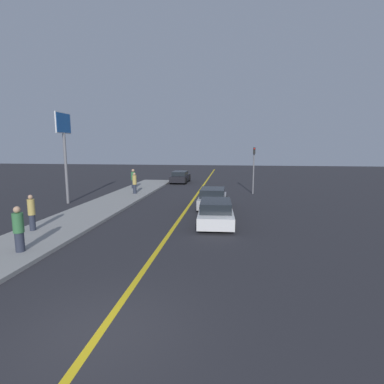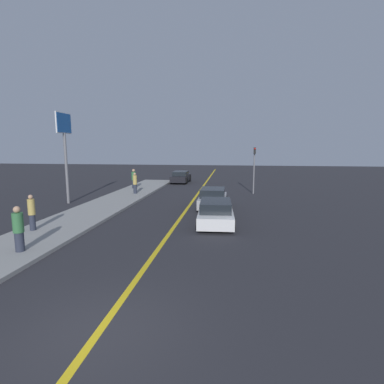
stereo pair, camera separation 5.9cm
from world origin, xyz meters
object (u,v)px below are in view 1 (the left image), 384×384
object	(u,v)px
car_near_right_lane	(216,212)
roadside_sign	(64,136)
pedestrian_far_standing	(135,183)
car_ahead_center	(213,198)
pedestrian_near_curb	(19,229)
pedestrian_by_sign	(133,179)
traffic_light	(254,166)
pedestrian_mid_group	(32,213)
car_far_distant	(180,177)

from	to	relation	value
car_near_right_lane	roadside_sign	size ratio (longest dim) A/B	0.69
pedestrian_far_standing	roadside_sign	size ratio (longest dim) A/B	0.27
car_ahead_center	pedestrian_near_curb	xyz separation A→B (m)	(-6.75, -9.91, 0.39)
pedestrian_far_standing	pedestrian_by_sign	size ratio (longest dim) A/B	0.97
pedestrian_far_standing	traffic_light	xyz separation A→B (m)	(10.01, 2.07, 1.43)
pedestrian_mid_group	traffic_light	xyz separation A→B (m)	(11.31, 13.56, 1.46)
car_far_distant	traffic_light	bearing A→B (deg)	-42.46
car_near_right_lane	car_far_distant	world-z (taller)	car_far_distant
pedestrian_near_curb	roadside_sign	bearing A→B (deg)	110.71
car_near_right_lane	pedestrian_mid_group	xyz separation A→B (m)	(-8.58, -2.92, 0.40)
pedestrian_far_standing	pedestrian_by_sign	world-z (taller)	pedestrian_by_sign
car_far_distant	pedestrian_near_curb	xyz separation A→B (m)	(-2.23, -23.55, 0.38)
car_far_distant	pedestrian_mid_group	xyz separation A→B (m)	(-3.65, -20.80, 0.37)
car_near_right_lane	traffic_light	size ratio (longest dim) A/B	1.10
pedestrian_mid_group	pedestrian_far_standing	xyz separation A→B (m)	(1.30, 11.50, 0.02)
car_far_distant	traffic_light	xyz separation A→B (m)	(7.66, -7.24, 1.83)
pedestrian_mid_group	traffic_light	bearing A→B (deg)	50.17
car_ahead_center	pedestrian_far_standing	xyz separation A→B (m)	(-6.87, 4.34, 0.41)
car_ahead_center	pedestrian_near_curb	size ratio (longest dim) A/B	2.21
pedestrian_mid_group	pedestrian_near_curb	bearing A→B (deg)	-62.77
car_near_right_lane	pedestrian_far_standing	xyz separation A→B (m)	(-7.29, 8.57, 0.42)
traffic_light	roadside_sign	bearing A→B (deg)	-155.81
car_near_right_lane	car_ahead_center	bearing A→B (deg)	92.94
pedestrian_near_curb	pedestrian_far_standing	bearing A→B (deg)	90.47
pedestrian_near_curb	traffic_light	distance (m)	19.14
pedestrian_near_curb	roadside_sign	distance (m)	11.50
pedestrian_by_sign	roadside_sign	bearing A→B (deg)	-109.60
car_far_distant	roadside_sign	distance (m)	15.30
pedestrian_near_curb	traffic_light	xyz separation A→B (m)	(9.90, 16.31, 1.45)
traffic_light	roadside_sign	distance (m)	15.24
car_ahead_center	roadside_sign	distance (m)	11.39
pedestrian_by_sign	traffic_light	distance (m)	11.30
car_near_right_lane	car_ahead_center	xyz separation A→B (m)	(-0.42, 4.24, 0.02)
pedestrian_mid_group	pedestrian_far_standing	bearing A→B (deg)	83.56
car_ahead_center	pedestrian_near_curb	bearing A→B (deg)	-124.03
pedestrian_mid_group	car_ahead_center	bearing A→B (deg)	41.25
pedestrian_near_curb	pedestrian_far_standing	size ratio (longest dim) A/B	0.99
car_far_distant	pedestrian_near_curb	distance (m)	23.66
car_ahead_center	car_far_distant	distance (m)	14.37
car_ahead_center	roadside_sign	xyz separation A→B (m)	(-10.58, 0.24, 4.20)
pedestrian_near_curb	car_ahead_center	bearing A→B (deg)	55.74
car_near_right_lane	pedestrian_mid_group	size ratio (longest dim) A/B	2.59
car_far_distant	roadside_sign	world-z (taller)	roadside_sign
pedestrian_near_curb	roadside_sign	xyz separation A→B (m)	(-3.84, 10.15, 3.81)
pedestrian_near_curb	pedestrian_by_sign	world-z (taller)	pedestrian_by_sign
car_far_distant	traffic_light	size ratio (longest dim) A/B	1.03
pedestrian_by_sign	pedestrian_near_curb	bearing A→B (deg)	-85.84
car_ahead_center	pedestrian_by_sign	xyz separation A→B (m)	(-8.01, 7.46, 0.42)
pedestrian_far_standing	traffic_light	world-z (taller)	traffic_light
car_far_distant	pedestrian_mid_group	bearing A→B (deg)	-99.04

